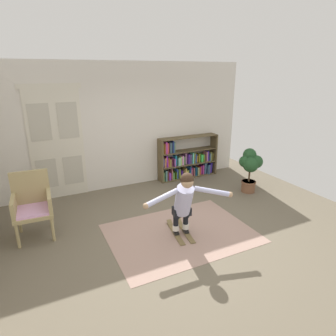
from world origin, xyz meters
The scene contains 9 objects.
ground_plane centered at (0.00, 0.00, 0.00)m, with size 7.20×7.20×0.00m, color #675D4B.
back_wall centered at (0.00, 2.60, 1.45)m, with size 6.00×0.10×2.90m, color silver.
double_door centered at (-1.63, 2.54, 1.23)m, with size 1.22×0.05×2.45m.
rug centered at (0.00, -0.01, 0.00)m, with size 2.45×1.81×0.01m, color tan.
bookshelf centered at (1.46, 2.39, 0.45)m, with size 1.63×0.30×1.10m.
wicker_chair centered at (-2.25, 1.06, 0.58)m, with size 0.62×0.62×1.10m.
potted_plant centered at (2.31, 0.92, 0.62)m, with size 0.50×0.47×1.01m.
skis_pair centered at (0.00, 0.02, 0.02)m, with size 0.39×0.81×0.07m.
person_skier centered at (-0.02, -0.14, 0.71)m, with size 1.47×0.67×1.13m.
Camera 1 is at (-2.12, -3.84, 2.69)m, focal length 30.72 mm.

